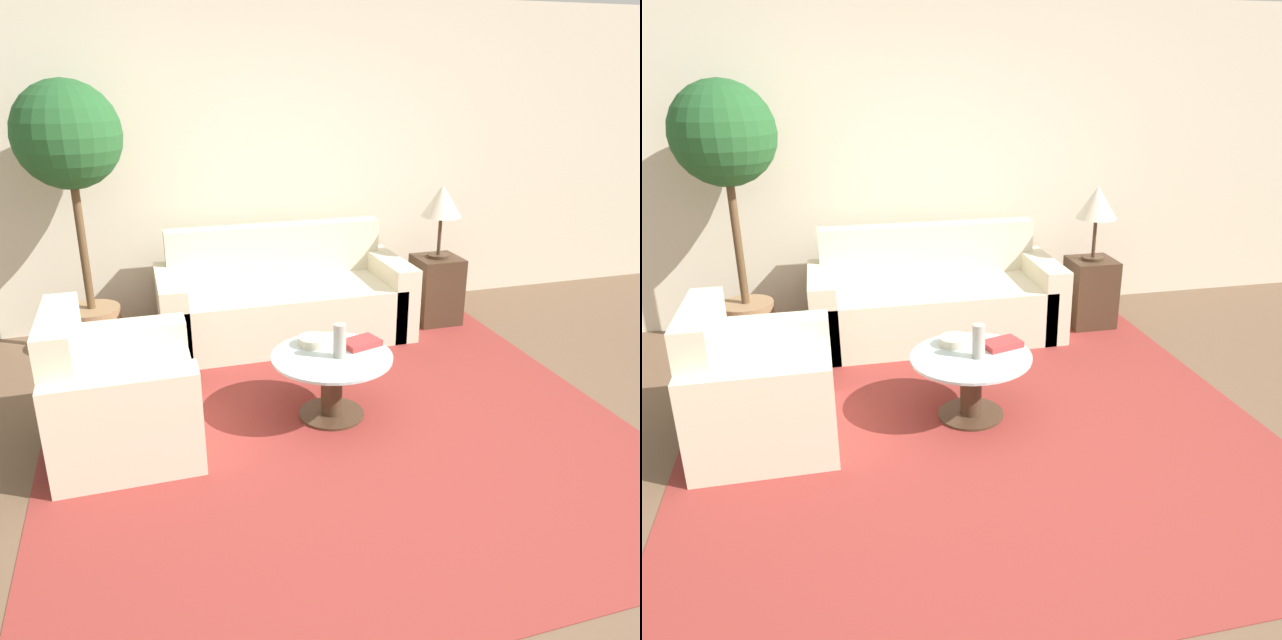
{
  "view_description": "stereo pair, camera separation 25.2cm",
  "coord_description": "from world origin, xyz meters",
  "views": [
    {
      "loc": [
        -1.08,
        -2.52,
        1.99
      ],
      "look_at": [
        -0.03,
        1.01,
        0.55
      ],
      "focal_mm": 35.0,
      "sensor_mm": 36.0,
      "label": 1
    },
    {
      "loc": [
        -0.84,
        -2.58,
        1.99
      ],
      "look_at": [
        -0.03,
        1.01,
        0.55
      ],
      "focal_mm": 35.0,
      "sensor_mm": 36.0,
      "label": 2
    }
  ],
  "objects": [
    {
      "name": "ground_plane",
      "position": [
        0.0,
        0.0,
        0.0
      ],
      "size": [
        14.0,
        14.0,
        0.0
      ],
      "primitive_type": "plane",
      "color": "brown"
    },
    {
      "name": "wall_back",
      "position": [
        0.0,
        2.73,
        1.3
      ],
      "size": [
        10.0,
        0.06,
        2.6
      ],
      "color": "beige",
      "rests_on": "ground_plane"
    },
    {
      "name": "rug",
      "position": [
        -0.03,
        0.76,
        0.0
      ],
      "size": [
        3.43,
        3.62,
        0.01
      ],
      "color": "maroon",
      "rests_on": "ground_plane"
    },
    {
      "name": "sofa_main",
      "position": [
        0.0,
        2.15,
        0.29
      ],
      "size": [
        1.97,
        0.85,
        0.86
      ],
      "color": "beige",
      "rests_on": "ground_plane"
    },
    {
      "name": "armchair",
      "position": [
        -1.3,
        0.8,
        0.29
      ],
      "size": [
        0.78,
        0.93,
        0.83
      ],
      "rotation": [
        0.0,
        0.0,
        1.57
      ],
      "color": "beige",
      "rests_on": "ground_plane"
    },
    {
      "name": "coffee_table",
      "position": [
        -0.03,
        0.76,
        0.27
      ],
      "size": [
        0.74,
        0.74,
        0.41
      ],
      "color": "#422D1E",
      "rests_on": "ground_plane"
    },
    {
      "name": "side_table",
      "position": [
        1.33,
        2.06,
        0.29
      ],
      "size": [
        0.37,
        0.37,
        0.57
      ],
      "color": "#422D1E",
      "rests_on": "ground_plane"
    },
    {
      "name": "table_lamp",
      "position": [
        1.33,
        2.06,
        1.03
      ],
      "size": [
        0.33,
        0.33,
        0.6
      ],
      "color": "#422D1E",
      "rests_on": "side_table"
    },
    {
      "name": "potted_plant",
      "position": [
        -1.47,
        2.22,
        1.42
      ],
      "size": [
        0.74,
        0.74,
        1.99
      ],
      "color": "#93704C",
      "rests_on": "ground_plane"
    },
    {
      "name": "vase",
      "position": [
        0.01,
        0.72,
        0.52
      ],
      "size": [
        0.08,
        0.08,
        0.21
      ],
      "color": "#9E998E",
      "rests_on": "coffee_table"
    },
    {
      "name": "bowl",
      "position": [
        -0.09,
        0.93,
        0.44
      ],
      "size": [
        0.19,
        0.19,
        0.06
      ],
      "color": "beige",
      "rests_on": "coffee_table"
    },
    {
      "name": "book_stack",
      "position": [
        0.19,
        0.84,
        0.43
      ],
      "size": [
        0.27,
        0.21,
        0.04
      ],
      "rotation": [
        0.0,
        0.0,
        0.28
      ],
      "color": "#BC3333",
      "rests_on": "coffee_table"
    }
  ]
}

